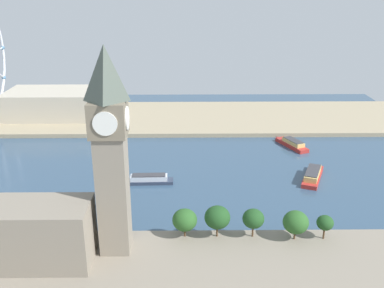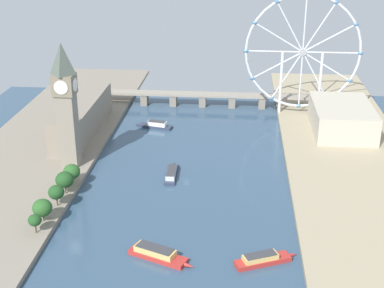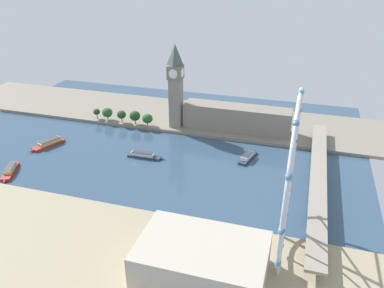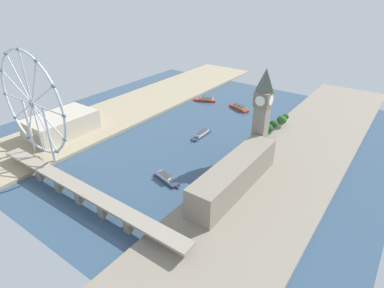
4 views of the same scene
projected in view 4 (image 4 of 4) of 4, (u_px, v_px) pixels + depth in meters
ground_plane at (196, 132)px, 354.20m from camera, size 392.66×392.66×0.00m
riverbank_left at (293, 160)px, 295.93m from camera, size 90.00×520.00×3.00m
riverbank_right at (127, 109)px, 411.06m from camera, size 90.00×520.00×3.00m
clock_tower at (262, 113)px, 282.67m from camera, size 14.64×14.64×83.52m
parliament_block at (235, 175)px, 249.18m from camera, size 22.00×106.05×24.58m
tree_row_embankment at (273, 126)px, 341.28m from camera, size 13.58×68.59×14.19m
ferris_wheel at (32, 104)px, 276.56m from camera, size 98.07×3.20×100.96m
riverside_hall at (61, 124)px, 339.75m from camera, size 44.66×69.12×21.01m
river_bridge at (82, 192)px, 240.93m from camera, size 204.66×12.16×11.80m
tour_boat_0 at (239, 107)px, 414.10m from camera, size 35.47×19.61×6.04m
tour_boat_1 at (201, 134)px, 343.94m from camera, size 7.53×35.28×5.12m
tour_boat_2 at (206, 100)px, 441.32m from camera, size 32.70×18.14×5.50m
tour_boat_3 at (166, 178)px, 268.27m from camera, size 32.24×13.29×5.79m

